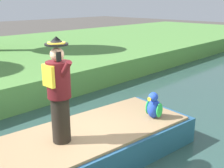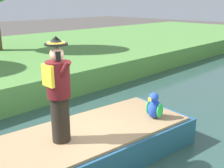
{
  "view_description": "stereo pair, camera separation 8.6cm",
  "coord_description": "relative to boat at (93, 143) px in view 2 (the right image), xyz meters",
  "views": [
    {
      "loc": [
        3.63,
        -2.81,
        3.09
      ],
      "look_at": [
        0.23,
        0.71,
        1.61
      ],
      "focal_mm": 43.98,
      "sensor_mm": 36.0,
      "label": 1
    },
    {
      "loc": [
        3.69,
        -2.75,
        3.09
      ],
      "look_at": [
        0.23,
        0.71,
        1.61
      ],
      "focal_mm": 43.98,
      "sensor_mm": 36.0,
      "label": 2
    }
  ],
  "objects": [
    {
      "name": "person_pirate",
      "position": [
        -0.04,
        -0.69,
        1.23
      ],
      "size": [
        0.61,
        0.42,
        1.85
      ],
      "rotation": [
        0.0,
        0.0,
        0.09
      ],
      "color": "black",
      "rests_on": "boat"
    },
    {
      "name": "canal_water",
      "position": [
        0.0,
        -0.4,
        -0.35
      ],
      "size": [
        6.12,
        48.0,
        0.1
      ],
      "primitive_type": "cube",
      "color": "#2D4C47",
      "rests_on": "ground"
    },
    {
      "name": "parrot_plush",
      "position": [
        0.52,
        1.29,
        0.55
      ],
      "size": [
        0.36,
        0.34,
        0.57
      ],
      "color": "blue",
      "rests_on": "boat"
    },
    {
      "name": "boat",
      "position": [
        0.0,
        0.0,
        0.0
      ],
      "size": [
        2.28,
        4.38,
        0.61
      ],
      "color": "#23517A",
      "rests_on": "canal_water"
    }
  ]
}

